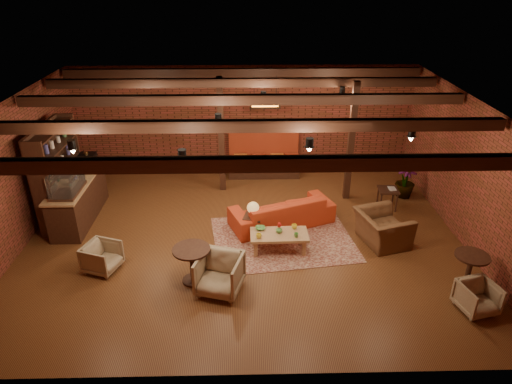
{
  "coord_description": "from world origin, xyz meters",
  "views": [
    {
      "loc": [
        0.07,
        -9.1,
        5.78
      ],
      "look_at": [
        0.29,
        0.2,
        1.1
      ],
      "focal_mm": 32.0,
      "sensor_mm": 36.0,
      "label": 1
    }
  ],
  "objects_px": {
    "side_table_lamp": "(253,210)",
    "armchair_right": "(383,223)",
    "armchair_far": "(478,296)",
    "coffee_table": "(279,235)",
    "plant_tall": "(411,148)",
    "armchair_b": "(219,272)",
    "round_table_right": "(470,266)",
    "side_table_book": "(388,191)",
    "round_table_left": "(192,259)",
    "armchair_a": "(102,256)",
    "sofa": "(282,211)"
  },
  "relations": [
    {
      "from": "armchair_a",
      "to": "plant_tall",
      "type": "bearing_deg",
      "value": -47.02
    },
    {
      "from": "side_table_lamp",
      "to": "armchair_a",
      "type": "relative_size",
      "value": 1.31
    },
    {
      "from": "armchair_b",
      "to": "plant_tall",
      "type": "relative_size",
      "value": 0.3
    },
    {
      "from": "sofa",
      "to": "round_table_left",
      "type": "relative_size",
      "value": 3.21
    },
    {
      "from": "side_table_lamp",
      "to": "round_table_left",
      "type": "height_order",
      "value": "side_table_lamp"
    },
    {
      "from": "sofa",
      "to": "armchair_b",
      "type": "height_order",
      "value": "armchair_b"
    },
    {
      "from": "sofa",
      "to": "armchair_right",
      "type": "bearing_deg",
      "value": 137.34
    },
    {
      "from": "armchair_a",
      "to": "side_table_book",
      "type": "height_order",
      "value": "armchair_a"
    },
    {
      "from": "side_table_book",
      "to": "round_table_right",
      "type": "distance_m",
      "value": 3.36
    },
    {
      "from": "side_table_lamp",
      "to": "armchair_b",
      "type": "relative_size",
      "value": 1.04
    },
    {
      "from": "side_table_lamp",
      "to": "round_table_right",
      "type": "relative_size",
      "value": 1.16
    },
    {
      "from": "armchair_a",
      "to": "armchair_b",
      "type": "distance_m",
      "value": 2.59
    },
    {
      "from": "side_table_lamp",
      "to": "armchair_b",
      "type": "distance_m",
      "value": 2.14
    },
    {
      "from": "side_table_book",
      "to": "armchair_far",
      "type": "distance_m",
      "value": 4.01
    },
    {
      "from": "round_table_left",
      "to": "armchair_right",
      "type": "xyz_separation_m",
      "value": [
        4.18,
        1.35,
        -0.03
      ]
    },
    {
      "from": "side_table_lamp",
      "to": "armchair_far",
      "type": "relative_size",
      "value": 1.36
    },
    {
      "from": "round_table_right",
      "to": "round_table_left",
      "type": "bearing_deg",
      "value": 176.57
    },
    {
      "from": "coffee_table",
      "to": "plant_tall",
      "type": "xyz_separation_m",
      "value": [
        3.63,
        2.56,
        1.03
      ]
    },
    {
      "from": "armchair_b",
      "to": "armchair_a",
      "type": "bearing_deg",
      "value": 179.73
    },
    {
      "from": "armchair_a",
      "to": "armchair_far",
      "type": "distance_m",
      "value": 7.38
    },
    {
      "from": "side_table_lamp",
      "to": "armchair_right",
      "type": "height_order",
      "value": "armchair_right"
    },
    {
      "from": "sofa",
      "to": "side_table_book",
      "type": "relative_size",
      "value": 4.32
    },
    {
      "from": "armchair_a",
      "to": "armchair_b",
      "type": "height_order",
      "value": "armchair_b"
    },
    {
      "from": "sofa",
      "to": "coffee_table",
      "type": "distance_m",
      "value": 1.17
    },
    {
      "from": "coffee_table",
      "to": "plant_tall",
      "type": "distance_m",
      "value": 4.56
    },
    {
      "from": "round_table_left",
      "to": "side_table_book",
      "type": "distance_m",
      "value": 5.62
    },
    {
      "from": "coffee_table",
      "to": "side_table_book",
      "type": "bearing_deg",
      "value": 32.6
    },
    {
      "from": "sofa",
      "to": "armchair_b",
      "type": "relative_size",
      "value": 2.94
    },
    {
      "from": "armchair_b",
      "to": "armchair_right",
      "type": "distance_m",
      "value": 3.99
    },
    {
      "from": "sofa",
      "to": "armchair_right",
      "type": "xyz_separation_m",
      "value": [
        2.23,
        -0.88,
        0.14
      ]
    },
    {
      "from": "plant_tall",
      "to": "coffee_table",
      "type": "bearing_deg",
      "value": -144.84
    },
    {
      "from": "armchair_far",
      "to": "sofa",
      "type": "bearing_deg",
      "value": 122.05
    },
    {
      "from": "plant_tall",
      "to": "armchair_right",
      "type": "bearing_deg",
      "value": -118.57
    },
    {
      "from": "sofa",
      "to": "round_table_left",
      "type": "height_order",
      "value": "round_table_left"
    },
    {
      "from": "round_table_left",
      "to": "armchair_b",
      "type": "xyz_separation_m",
      "value": [
        0.56,
        -0.3,
        -0.1
      ]
    },
    {
      "from": "round_table_right",
      "to": "side_table_book",
      "type": "bearing_deg",
      "value": 101.34
    },
    {
      "from": "armchair_b",
      "to": "plant_tall",
      "type": "distance_m",
      "value": 6.34
    },
    {
      "from": "coffee_table",
      "to": "armchair_b",
      "type": "distance_m",
      "value": 1.85
    },
    {
      "from": "armchair_b",
      "to": "plant_tall",
      "type": "bearing_deg",
      "value": 55.14
    },
    {
      "from": "armchair_b",
      "to": "side_table_book",
      "type": "height_order",
      "value": "armchair_b"
    },
    {
      "from": "round_table_left",
      "to": "armchair_b",
      "type": "height_order",
      "value": "armchair_b"
    },
    {
      "from": "round_table_left",
      "to": "side_table_book",
      "type": "height_order",
      "value": "round_table_left"
    },
    {
      "from": "sofa",
      "to": "coffee_table",
      "type": "height_order",
      "value": "sofa"
    },
    {
      "from": "side_table_book",
      "to": "armchair_far",
      "type": "relative_size",
      "value": 0.89
    },
    {
      "from": "sofa",
      "to": "armchair_a",
      "type": "height_order",
      "value": "sofa"
    },
    {
      "from": "armchair_right",
      "to": "side_table_book",
      "type": "distance_m",
      "value": 1.73
    },
    {
      "from": "side_table_lamp",
      "to": "armchair_right",
      "type": "xyz_separation_m",
      "value": [
        2.94,
        -0.36,
        -0.17
      ]
    },
    {
      "from": "armchair_a",
      "to": "armchair_right",
      "type": "bearing_deg",
      "value": -62.02
    },
    {
      "from": "round_table_left",
      "to": "plant_tall",
      "type": "xyz_separation_m",
      "value": [
        5.43,
        3.63,
        0.9
      ]
    },
    {
      "from": "armchair_b",
      "to": "side_table_book",
      "type": "bearing_deg",
      "value": 54.09
    }
  ]
}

